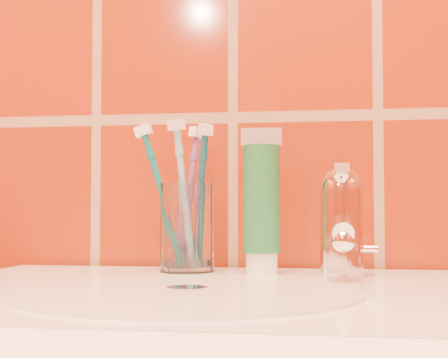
# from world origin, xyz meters

# --- Properties ---
(glass_tumbler) EXTENTS (0.07, 0.07, 0.10)m
(glass_tumbler) POSITION_xyz_m (-0.04, 1.12, 0.90)
(glass_tumbler) COLOR white
(glass_tumbler) RESTS_ON pedestal_sink
(toothpaste_tube) EXTENTS (0.05, 0.04, 0.17)m
(toothpaste_tube) POSITION_xyz_m (0.05, 1.10, 0.93)
(toothpaste_tube) COLOR white
(toothpaste_tube) RESTS_ON pedestal_sink
(faucet) EXTENTS (0.05, 0.11, 0.12)m
(faucet) POSITION_xyz_m (0.14, 1.09, 0.91)
(faucet) COLOR white
(faucet) RESTS_ON pedestal_sink
(toothbrush_0) EXTENTS (0.07, 0.09, 0.19)m
(toothbrush_0) POSITION_xyz_m (-0.04, 1.14, 0.94)
(toothbrush_0) COLOR #724594
(toothbrush_0) RESTS_ON glass_tumbler
(toothbrush_1) EXTENTS (0.07, 0.08, 0.19)m
(toothbrush_1) POSITION_xyz_m (-0.04, 1.10, 0.94)
(toothbrush_1) COLOR #7CBCDD
(toothbrush_1) RESTS_ON glass_tumbler
(toothbrush_2) EXTENTS (0.08, 0.09, 0.18)m
(toothbrush_2) POSITION_xyz_m (-0.03, 1.11, 0.94)
(toothbrush_2) COLOR navy
(toothbrush_2) RESTS_ON glass_tumbler
(toothbrush_3) EXTENTS (0.09, 0.08, 0.18)m
(toothbrush_3) POSITION_xyz_m (-0.07, 1.11, 0.94)
(toothbrush_3) COLOR #0D686F
(toothbrush_3) RESTS_ON glass_tumbler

